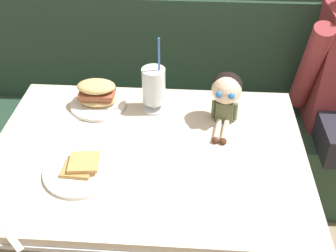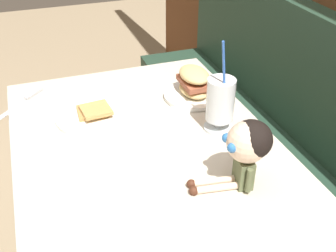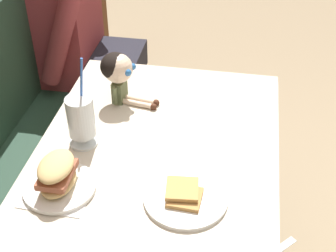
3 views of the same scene
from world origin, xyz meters
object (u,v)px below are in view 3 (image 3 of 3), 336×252
at_px(milkshake_glass, 81,118).
at_px(seated_doll, 118,71).
at_px(sandwich_plate, 58,178).
at_px(diner_patron, 76,22).
at_px(toast_plate, 185,197).

distance_m(milkshake_glass, seated_doll, 0.27).
bearing_deg(seated_doll, sandwich_plate, 173.13).
relative_size(seated_doll, diner_patron, 0.28).
relative_size(milkshake_glass, diner_patron, 0.39).
relative_size(milkshake_glass, seated_doll, 1.40).
distance_m(seated_doll, diner_patron, 0.74).
distance_m(toast_plate, seated_doll, 0.58).
bearing_deg(sandwich_plate, milkshake_glass, -0.96).
bearing_deg(toast_plate, diner_patron, 32.83).
bearing_deg(sandwich_plate, seated_doll, -6.87).
distance_m(toast_plate, sandwich_plate, 0.38).
relative_size(toast_plate, seated_doll, 1.11).
distance_m(toast_plate, milkshake_glass, 0.44).
height_order(milkshake_glass, sandwich_plate, milkshake_glass).
bearing_deg(toast_plate, sandwich_plate, 93.32).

